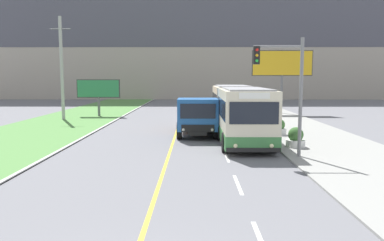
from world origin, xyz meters
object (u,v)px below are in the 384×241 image
city_bus (238,111)px  utility_pole_far (62,68)px  dump_truck (198,117)px  traffic_light_mast (286,82)px  planter_round_second (279,128)px  billboard_small (98,90)px  planter_round_third (265,120)px  planter_round_near (296,138)px  billboard_large (282,65)px  planter_round_far (258,114)px

city_bus → utility_pole_far: size_ratio=1.43×
utility_pole_far → dump_truck: bearing=-38.2°
traffic_light_mast → planter_round_second: 7.29m
dump_truck → planter_round_second: dump_truck is taller
billboard_small → planter_round_second: bearing=-39.7°
planter_round_third → dump_truck: bearing=-139.7°
planter_round_third → traffic_light_mast: bearing=-96.0°
city_bus → planter_round_second: (2.68, 0.27, -1.08)m
traffic_light_mast → planter_round_near: 3.94m
planter_round_third → billboard_small: bearing=151.5°
billboard_large → traffic_light_mast: bearing=-102.5°
planter_round_second → planter_round_far: planter_round_far is taller
planter_round_second → planter_round_far: (0.08, 8.44, 0.03)m
dump_truck → utility_pole_far: 15.35m
city_bus → planter_round_third: city_bus is taller
traffic_light_mast → dump_truck: bearing=121.9°
city_bus → billboard_large: 16.49m
utility_pole_far → billboard_large: 21.20m
planter_round_third → planter_round_far: bearing=87.8°
utility_pole_far → billboard_large: (20.47, 5.50, 0.43)m
billboard_small → planter_round_far: size_ratio=3.79×
billboard_large → planter_round_near: size_ratio=6.15×
traffic_light_mast → planter_round_third: (1.13, 10.75, -2.98)m
dump_truck → utility_pole_far: (-11.77, 9.28, 3.31)m
city_bus → planter_round_third: size_ratio=12.27×
billboard_small → planter_round_second: billboard_small is taller
planter_round_far → dump_truck: bearing=-121.7°
dump_truck → planter_round_near: (5.12, -4.10, -0.69)m
city_bus → traffic_light_mast: bearing=-76.9°
utility_pole_far → planter_round_near: (16.89, -13.37, -3.99)m
billboard_large → dump_truck: bearing=-120.5°
planter_round_second → planter_round_near: bearing=-91.2°
billboard_small → planter_round_third: bearing=-28.5°
billboard_large → planter_round_far: bearing=-118.8°
traffic_light_mast → planter_round_third: traffic_light_mast is taller
city_bus → billboard_small: 17.20m
billboard_large → planter_round_near: 19.71m
city_bus → dump_truck: 2.56m
city_bus → utility_pole_far: bearing=146.6°
planter_round_second → traffic_light_mast: bearing=-100.6°
planter_round_near → planter_round_third: size_ratio=1.00×
traffic_light_mast → planter_round_near: (1.13, 2.31, -2.98)m
city_bus → planter_round_far: (2.75, 8.71, -1.05)m
city_bus → planter_round_third: 5.29m
planter_round_third → utility_pole_far: bearing=163.7°
dump_truck → planter_round_near: 6.59m
planter_round_near → traffic_light_mast: bearing=-116.2°
dump_truck → planter_round_far: bearing=58.3°
planter_round_second → utility_pole_far: bearing=151.7°
billboard_large → planter_round_far: billboard_large is taller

